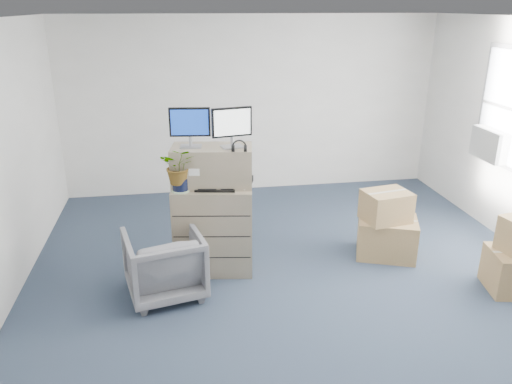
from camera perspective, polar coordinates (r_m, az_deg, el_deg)
ground at (r=5.41m, az=5.42°, el=-12.22°), size 7.00×7.00×0.00m
wall_back at (r=8.13m, az=-0.47°, el=9.83°), size 6.00×0.02×2.80m
ac_unit at (r=7.29m, az=25.33°, el=4.95°), size 0.24×0.60×0.40m
filing_cabinet_lower at (r=5.77m, az=-4.85°, el=-4.13°), size 0.95×0.67×1.03m
filing_cabinet_upper at (r=5.55m, az=-5.04°, el=2.99°), size 0.94×0.57×0.44m
monitor_left at (r=5.43m, az=-7.57°, el=7.58°), size 0.44×0.19×0.43m
monitor_right at (r=5.38m, az=-2.76°, el=7.63°), size 0.44×0.21×0.44m
headphones at (r=5.29m, az=-1.93°, el=5.16°), size 0.16×0.04×0.16m
keyboard at (r=5.46m, az=-4.66°, el=0.38°), size 0.46×0.26×0.02m
mouse at (r=5.42m, az=-1.23°, el=0.36°), size 0.11×0.07×0.04m
water_bottle at (r=5.58m, az=-3.92°, el=2.08°), size 0.07×0.07×0.25m
phone_dock at (r=5.64m, az=-5.56°, el=1.34°), size 0.06×0.06×0.13m
external_drive at (r=5.66m, az=-1.53°, el=1.40°), size 0.26×0.22×0.07m
tissue_box at (r=5.60m, az=-1.73°, el=1.99°), size 0.24×0.18×0.08m
potted_plant at (r=5.40m, az=-8.73°, el=2.41°), size 0.48×0.50×0.40m
office_chair at (r=5.39m, az=-10.45°, el=-7.74°), size 0.90×0.87×0.79m
cardboard_boxes at (r=6.16m, az=20.80°, el=-5.27°), size 1.86×1.68×0.85m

